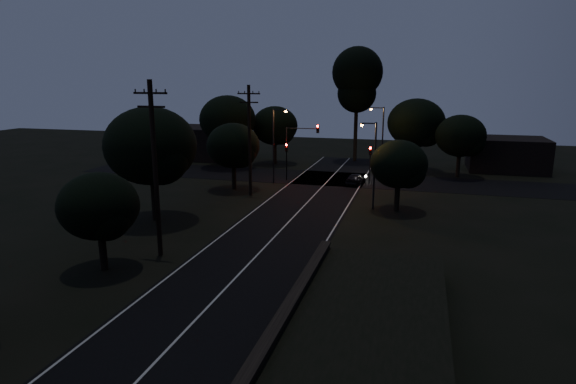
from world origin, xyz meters
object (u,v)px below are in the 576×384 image
Objects in this scene: signal_mast at (301,142)px; car at (356,179)px; utility_pole_mid at (155,167)px; signal_right at (370,158)px; utility_pole_far at (250,139)px; streetlight_c at (373,159)px; tall_pine at (357,79)px; signal_left at (287,155)px; streetlight_b at (381,137)px; streetlight_a at (275,141)px.

signal_mast reaches higher than car.
utility_pole_mid is 27.30m from signal_right.
utility_pole_far reaches higher than streetlight_c.
signal_left is at bearing -110.46° from tall_pine.
streetlight_b is at bearing 25.99° from signal_mast.
tall_pine is 17.47m from signal_right.
tall_pine is at bearing 111.38° from streetlight_b.
car is at bearing -116.10° from streetlight_b.
streetlight_c is (1.23, -9.99, 1.51)m from signal_right.
utility_pole_far reaches higher than streetlight_a.
tall_pine is at bearing 103.49° from signal_right.
utility_pole_mid is at bearing -99.93° from tall_pine.
utility_pole_mid reaches higher than signal_right.
utility_pole_mid is 19.15m from streetlight_c.
utility_pole_far is 0.69× the size of tall_pine.
utility_pole_mid is at bearing -112.99° from signal_right.
streetlight_b reaches higher than signal_mast.
tall_pine is (7.00, 40.00, 5.27)m from utility_pole_mid.
utility_pole_mid is at bearing -97.04° from signal_mast.
streetlight_b is (9.91, 4.01, 1.80)m from signal_left.
utility_pole_far is at bearing -133.30° from streetlight_b.
signal_mast is at bearing 131.19° from streetlight_c.
signal_right is (9.20, 0.00, 0.00)m from signal_left.
car is at bearing 69.57° from utility_pole_mid.
streetlight_b is 1.07× the size of streetlight_c.
streetlight_a reaches higher than signal_left.
signal_right is 0.51× the size of streetlight_a.
streetlight_c is at bearing 51.74° from utility_pole_mid.
streetlight_c is 2.09× the size of car.
tall_pine is 26.32m from streetlight_c.
signal_left is 14.52m from streetlight_c.
utility_pole_far is at bearing -96.59° from streetlight_a.
utility_pole_mid is 31.15m from streetlight_b.
streetlight_b is (10.61, 6.00, 0.00)m from streetlight_a.
utility_pole_far is 1.68× the size of signal_mast.
streetlight_c is (0.52, -14.00, -0.29)m from streetlight_b.
streetlight_a is 13.72m from streetlight_c.
streetlight_c is (11.14, -8.00, -0.29)m from streetlight_a.
signal_left is at bearing 7.72° from car.
tall_pine is 1.91× the size of streetlight_b.
streetlight_c reaches higher than signal_mast.
utility_pole_mid is at bearing -93.21° from signal_left.
tall_pine is at bearing 69.54° from signal_left.
signal_mast is (-3.91, -15.01, -6.67)m from tall_pine.
streetlight_b is 2.23× the size of car.
tall_pine is 1.91× the size of streetlight_a.
car is at bearing 11.30° from streetlight_a.
streetlight_a reaches higher than streetlight_c.
utility_pole_mid reaches higher than signal_mast.
signal_right is at bearing -158.53° from car.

